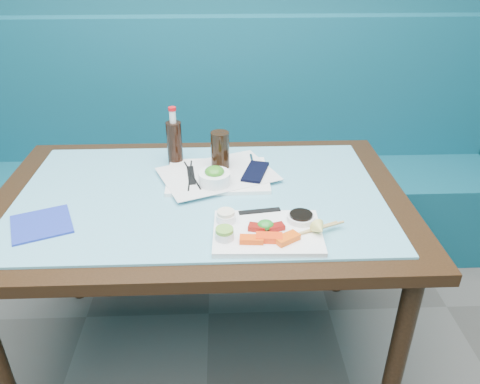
{
  "coord_description": "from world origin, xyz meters",
  "views": [
    {
      "loc": [
        0.08,
        0.07,
        1.54
      ],
      "look_at": [
        0.13,
        1.38,
        0.8
      ],
      "focal_mm": 35.0,
      "sensor_mm": 36.0,
      "label": 1
    }
  ],
  "objects_px": {
    "sashimi_plate": "(267,233)",
    "blue_napkin": "(41,224)",
    "booth_bench": "(209,178)",
    "cola_glass": "(220,150)",
    "seaweed_bowl": "(215,178)",
    "dining_table": "(201,216)",
    "cola_bottle_body": "(175,143)",
    "serving_tray": "(218,176)"
  },
  "relations": [
    {
      "from": "dining_table",
      "to": "serving_tray",
      "type": "height_order",
      "value": "serving_tray"
    },
    {
      "from": "serving_tray",
      "to": "cola_bottle_body",
      "type": "height_order",
      "value": "cola_bottle_body"
    },
    {
      "from": "seaweed_bowl",
      "to": "cola_glass",
      "type": "xyz_separation_m",
      "value": [
        0.02,
        0.13,
        0.05
      ]
    },
    {
      "from": "dining_table",
      "to": "cola_bottle_body",
      "type": "distance_m",
      "value": 0.31
    },
    {
      "from": "dining_table",
      "to": "cola_bottle_body",
      "type": "bearing_deg",
      "value": 112.69
    },
    {
      "from": "sashimi_plate",
      "to": "blue_napkin",
      "type": "distance_m",
      "value": 0.68
    },
    {
      "from": "sashimi_plate",
      "to": "cola_glass",
      "type": "xyz_separation_m",
      "value": [
        -0.14,
        0.43,
        0.07
      ]
    },
    {
      "from": "dining_table",
      "to": "cola_bottle_body",
      "type": "relative_size",
      "value": 8.56
    },
    {
      "from": "cola_glass",
      "to": "booth_bench",
      "type": "bearing_deg",
      "value": 95.96
    },
    {
      "from": "cola_glass",
      "to": "cola_bottle_body",
      "type": "distance_m",
      "value": 0.18
    },
    {
      "from": "seaweed_bowl",
      "to": "cola_bottle_body",
      "type": "bearing_deg",
      "value": 126.68
    },
    {
      "from": "booth_bench",
      "to": "seaweed_bowl",
      "type": "relative_size",
      "value": 27.37
    },
    {
      "from": "cola_glass",
      "to": "cola_bottle_body",
      "type": "relative_size",
      "value": 0.84
    },
    {
      "from": "serving_tray",
      "to": "blue_napkin",
      "type": "distance_m",
      "value": 0.61
    },
    {
      "from": "dining_table",
      "to": "blue_napkin",
      "type": "distance_m",
      "value": 0.51
    },
    {
      "from": "serving_tray",
      "to": "seaweed_bowl",
      "type": "xyz_separation_m",
      "value": [
        -0.01,
        -0.07,
        0.03
      ]
    },
    {
      "from": "serving_tray",
      "to": "sashimi_plate",
      "type": "bearing_deg",
      "value": -69.29
    },
    {
      "from": "booth_bench",
      "to": "cola_glass",
      "type": "height_order",
      "value": "booth_bench"
    },
    {
      "from": "seaweed_bowl",
      "to": "booth_bench",
      "type": "bearing_deg",
      "value": 93.58
    },
    {
      "from": "sashimi_plate",
      "to": "serving_tray",
      "type": "xyz_separation_m",
      "value": [
        -0.15,
        0.37,
        -0.0
      ]
    },
    {
      "from": "serving_tray",
      "to": "cola_glass",
      "type": "bearing_deg",
      "value": 79.02
    },
    {
      "from": "cola_glass",
      "to": "serving_tray",
      "type": "bearing_deg",
      "value": -100.3
    },
    {
      "from": "sashimi_plate",
      "to": "serving_tray",
      "type": "relative_size",
      "value": 0.88
    },
    {
      "from": "dining_table",
      "to": "serving_tray",
      "type": "distance_m",
      "value": 0.16
    },
    {
      "from": "serving_tray",
      "to": "cola_glass",
      "type": "xyz_separation_m",
      "value": [
        0.01,
        0.05,
        0.08
      ]
    },
    {
      "from": "booth_bench",
      "to": "serving_tray",
      "type": "xyz_separation_m",
      "value": [
        0.06,
        -0.73,
        0.39
      ]
    },
    {
      "from": "dining_table",
      "to": "cola_glass",
      "type": "xyz_separation_m",
      "value": [
        0.07,
        0.17,
        0.17
      ]
    },
    {
      "from": "dining_table",
      "to": "seaweed_bowl",
      "type": "xyz_separation_m",
      "value": [
        0.05,
        0.04,
        0.13
      ]
    },
    {
      "from": "booth_bench",
      "to": "seaweed_bowl",
      "type": "height_order",
      "value": "booth_bench"
    },
    {
      "from": "sashimi_plate",
      "to": "cola_bottle_body",
      "type": "relative_size",
      "value": 1.92
    },
    {
      "from": "sashimi_plate",
      "to": "serving_tray",
      "type": "height_order",
      "value": "sashimi_plate"
    },
    {
      "from": "booth_bench",
      "to": "cola_bottle_body",
      "type": "xyz_separation_m",
      "value": [
        -0.1,
        -0.6,
        0.46
      ]
    },
    {
      "from": "dining_table",
      "to": "blue_napkin",
      "type": "xyz_separation_m",
      "value": [
        -0.47,
        -0.18,
        0.09
      ]
    },
    {
      "from": "serving_tray",
      "to": "seaweed_bowl",
      "type": "relative_size",
      "value": 3.27
    },
    {
      "from": "booth_bench",
      "to": "cola_glass",
      "type": "relative_size",
      "value": 21.8
    },
    {
      "from": "serving_tray",
      "to": "seaweed_bowl",
      "type": "bearing_deg",
      "value": -98.27
    },
    {
      "from": "cola_glass",
      "to": "seaweed_bowl",
      "type": "bearing_deg",
      "value": -98.75
    },
    {
      "from": "dining_table",
      "to": "sashimi_plate",
      "type": "bearing_deg",
      "value": -51.47
    },
    {
      "from": "booth_bench",
      "to": "seaweed_bowl",
      "type": "xyz_separation_m",
      "value": [
        0.05,
        -0.8,
        0.42
      ]
    },
    {
      "from": "cola_bottle_body",
      "to": "cola_glass",
      "type": "bearing_deg",
      "value": -22.86
    },
    {
      "from": "booth_bench",
      "to": "dining_table",
      "type": "xyz_separation_m",
      "value": [
        0.0,
        -0.84,
        0.29
      ]
    },
    {
      "from": "serving_tray",
      "to": "cola_glass",
      "type": "height_order",
      "value": "cola_glass"
    }
  ]
}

